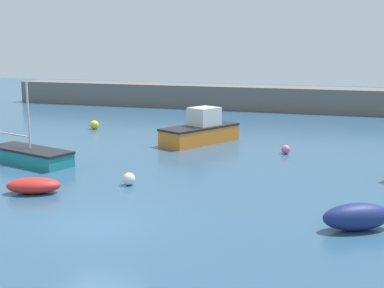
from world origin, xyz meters
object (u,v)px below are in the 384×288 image
object	(u,v)px
mooring_buoy_white	(129,179)
mooring_buoy_pink	(286,149)
dinghy_near_pier	(357,217)
sailboat_twin_hulled	(31,156)
fishing_dinghy_green	(34,186)
mooring_buoy_yellow	(94,125)
cabin_cruiser_white	(201,131)

from	to	relation	value
mooring_buoy_white	mooring_buoy_pink	bearing A→B (deg)	57.88
dinghy_near_pier	sailboat_twin_hulled	bearing A→B (deg)	-46.86
fishing_dinghy_green	mooring_buoy_pink	bearing A→B (deg)	30.65
mooring_buoy_yellow	mooring_buoy_white	world-z (taller)	mooring_buoy_yellow
sailboat_twin_hulled	mooring_buoy_yellow	bearing A→B (deg)	118.91
cabin_cruiser_white	mooring_buoy_white	bearing A→B (deg)	27.10
fishing_dinghy_green	mooring_buoy_white	world-z (taller)	fishing_dinghy_green
sailboat_twin_hulled	mooring_buoy_white	size ratio (longest dim) A/B	9.79
cabin_cruiser_white	mooring_buoy_pink	size ratio (longest dim) A/B	11.28
mooring_buoy_white	fishing_dinghy_green	bearing A→B (deg)	-143.19
mooring_buoy_pink	mooring_buoy_yellow	size ratio (longest dim) A/B	0.79
mooring_buoy_pink	mooring_buoy_white	distance (m)	9.85
fishing_dinghy_green	sailboat_twin_hulled	world-z (taller)	sailboat_twin_hulled
dinghy_near_pier	mooring_buoy_white	distance (m)	9.46
cabin_cruiser_white	sailboat_twin_hulled	distance (m)	9.97
dinghy_near_pier	sailboat_twin_hulled	size ratio (longest dim) A/B	0.48
dinghy_near_pier	mooring_buoy_white	size ratio (longest dim) A/B	4.67
mooring_buoy_yellow	mooring_buoy_pink	bearing A→B (deg)	-17.03
cabin_cruiser_white	mooring_buoy_pink	world-z (taller)	cabin_cruiser_white
fishing_dinghy_green	sailboat_twin_hulled	bearing A→B (deg)	104.41
cabin_cruiser_white	fishing_dinghy_green	world-z (taller)	cabin_cruiser_white
dinghy_near_pier	mooring_buoy_white	bearing A→B (deg)	-45.67
mooring_buoy_white	dinghy_near_pier	bearing A→B (deg)	-16.45
sailboat_twin_hulled	mooring_buoy_pink	bearing A→B (deg)	45.69
mooring_buoy_white	sailboat_twin_hulled	bearing A→B (deg)	160.66
fishing_dinghy_green	sailboat_twin_hulled	size ratio (longest dim) A/B	0.46
dinghy_near_pier	sailboat_twin_hulled	xyz separation A→B (m)	(-15.33, 4.87, -0.04)
fishing_dinghy_green	sailboat_twin_hulled	distance (m)	5.51
fishing_dinghy_green	mooring_buoy_pink	distance (m)	13.45
fishing_dinghy_green	mooring_buoy_white	distance (m)	3.79
sailboat_twin_hulled	mooring_buoy_white	distance (m)	6.63
mooring_buoy_pink	mooring_buoy_yellow	world-z (taller)	mooring_buoy_yellow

